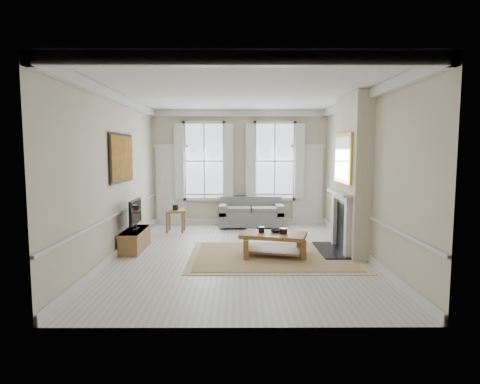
{
  "coord_description": "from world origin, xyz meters",
  "views": [
    {
      "loc": [
        -0.03,
        -8.42,
        2.21
      ],
      "look_at": [
        0.0,
        0.87,
        1.25
      ],
      "focal_mm": 30.0,
      "sensor_mm": 36.0,
      "label": 1
    }
  ],
  "objects_px": {
    "sofa": "(251,215)",
    "side_table": "(176,214)",
    "tv_stand": "(135,240)",
    "coffee_table": "(274,237)"
  },
  "relations": [
    {
      "from": "side_table",
      "to": "tv_stand",
      "type": "height_order",
      "value": "side_table"
    },
    {
      "from": "side_table",
      "to": "coffee_table",
      "type": "distance_m",
      "value": 3.55
    },
    {
      "from": "coffee_table",
      "to": "tv_stand",
      "type": "bearing_deg",
      "value": -175.12
    },
    {
      "from": "coffee_table",
      "to": "tv_stand",
      "type": "height_order",
      "value": "coffee_table"
    },
    {
      "from": "sofa",
      "to": "tv_stand",
      "type": "distance_m",
      "value": 3.83
    },
    {
      "from": "side_table",
      "to": "coffee_table",
      "type": "xyz_separation_m",
      "value": [
        2.44,
        -2.57,
        -0.08
      ]
    },
    {
      "from": "side_table",
      "to": "tv_stand",
      "type": "xyz_separation_m",
      "value": [
        -0.6,
        -2.0,
        -0.26
      ]
    },
    {
      "from": "tv_stand",
      "to": "sofa",
      "type": "bearing_deg",
      "value": 45.74
    },
    {
      "from": "sofa",
      "to": "side_table",
      "type": "xyz_separation_m",
      "value": [
        -2.08,
        -0.75,
        0.13
      ]
    },
    {
      "from": "sofa",
      "to": "side_table",
      "type": "relative_size",
      "value": 3.03
    }
  ]
}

